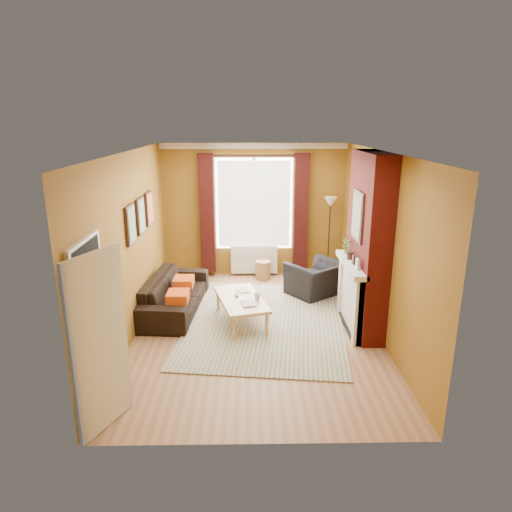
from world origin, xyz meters
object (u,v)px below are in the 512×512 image
(coffee_table, at_px, (241,301))
(wicker_stool, at_px, (263,270))
(sofa, at_px, (175,293))
(floor_lamp, at_px, (330,215))
(armchair, at_px, (316,279))

(coffee_table, height_order, wicker_stool, coffee_table)
(sofa, height_order, floor_lamp, floor_lamp)
(sofa, bearing_deg, floor_lamp, -56.49)
(coffee_table, bearing_deg, wicker_stool, 63.69)
(wicker_stool, bearing_deg, sofa, -134.72)
(sofa, xyz_separation_m, armchair, (2.59, 0.70, 0.01))
(wicker_stool, xyz_separation_m, floor_lamp, (1.36, 0.00, 1.18))
(wicker_stool, relative_size, floor_lamp, 0.23)
(coffee_table, height_order, floor_lamp, floor_lamp)
(sofa, relative_size, armchair, 2.17)
(armchair, distance_m, coffee_table, 1.90)
(sofa, height_order, coffee_table, sofa)
(coffee_table, xyz_separation_m, floor_lamp, (1.80, 2.18, 0.98))
(armchair, distance_m, wicker_stool, 1.36)
(wicker_stool, distance_m, floor_lamp, 1.80)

